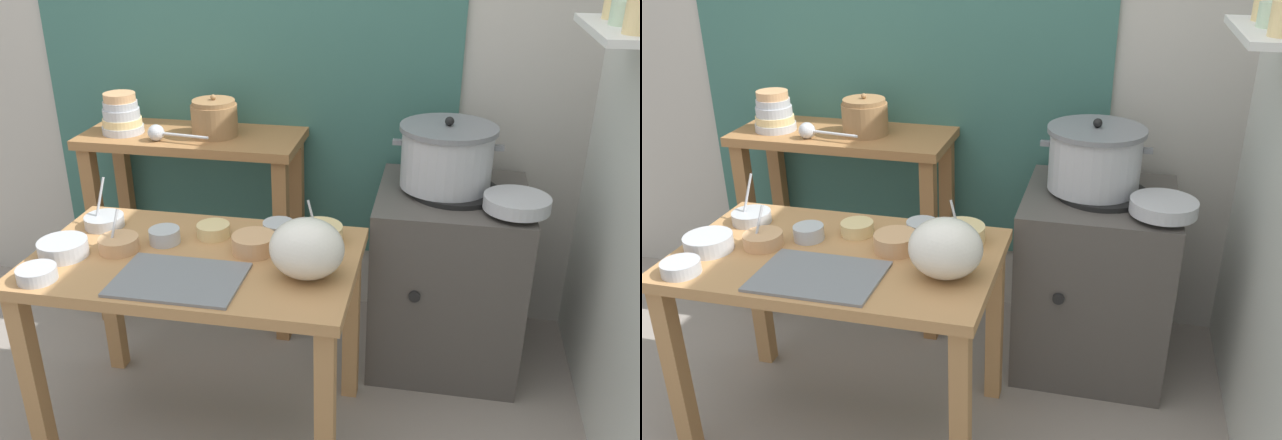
% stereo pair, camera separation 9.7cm
% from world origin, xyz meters
% --- Properties ---
extents(ground_plane, '(9.00, 9.00, 0.00)m').
position_xyz_m(ground_plane, '(0.00, 0.00, 0.00)').
color(ground_plane, gray).
extents(wall_back, '(4.40, 0.12, 2.60)m').
position_xyz_m(wall_back, '(0.08, 1.10, 1.30)').
color(wall_back, '#B2ADA3').
rests_on(wall_back, ground).
extents(prep_table, '(1.10, 0.66, 0.72)m').
position_xyz_m(prep_table, '(-0.05, 0.07, 0.61)').
color(prep_table, '#B27F4C').
rests_on(prep_table, ground).
extents(back_shelf_table, '(0.96, 0.40, 0.90)m').
position_xyz_m(back_shelf_table, '(-0.34, 0.83, 0.68)').
color(back_shelf_table, '#9E6B3D').
rests_on(back_shelf_table, ground).
extents(stove_block, '(0.60, 0.61, 0.78)m').
position_xyz_m(stove_block, '(0.80, 0.70, 0.38)').
color(stove_block, '#4C4742').
rests_on(stove_block, ground).
extents(steamer_pot, '(0.43, 0.38, 0.28)m').
position_xyz_m(steamer_pot, '(0.76, 0.72, 0.91)').
color(steamer_pot, '#B7BABF').
rests_on(steamer_pot, stove_block).
extents(clay_pot, '(0.20, 0.20, 0.18)m').
position_xyz_m(clay_pot, '(-0.23, 0.83, 0.98)').
color(clay_pot, olive).
rests_on(clay_pot, back_shelf_table).
extents(bowl_stack_enamel, '(0.18, 0.18, 0.18)m').
position_xyz_m(bowl_stack_enamel, '(-0.64, 0.79, 0.98)').
color(bowl_stack_enamel, '#B7BABF').
rests_on(bowl_stack_enamel, back_shelf_table).
extents(ladle, '(0.28, 0.07, 0.07)m').
position_xyz_m(ladle, '(-0.44, 0.71, 0.94)').
color(ladle, '#B7BABF').
rests_on(ladle, back_shelf_table).
extents(serving_tray, '(0.40, 0.28, 0.01)m').
position_xyz_m(serving_tray, '(-0.04, -0.10, 0.72)').
color(serving_tray, slate).
rests_on(serving_tray, prep_table).
extents(plastic_bag, '(0.24, 0.21, 0.20)m').
position_xyz_m(plastic_bag, '(0.35, -0.00, 0.82)').
color(plastic_bag, silver).
rests_on(plastic_bag, prep_table).
extents(wide_pan, '(0.24, 0.24, 0.05)m').
position_xyz_m(wide_pan, '(1.03, 0.53, 0.81)').
color(wide_pan, '#B7BABF').
rests_on(wide_pan, stove_block).
extents(prep_bowl_0, '(0.15, 0.15, 0.06)m').
position_xyz_m(prep_bowl_0, '(0.14, 0.13, 0.75)').
color(prep_bowl_0, tan).
rests_on(prep_bowl_0, prep_table).
extents(prep_bowl_1, '(0.17, 0.17, 0.15)m').
position_xyz_m(prep_bowl_1, '(0.34, 0.25, 0.75)').
color(prep_bowl_1, '#E5C684').
rests_on(prep_bowl_1, prep_table).
extents(prep_bowl_2, '(0.11, 0.11, 0.05)m').
position_xyz_m(prep_bowl_2, '(-0.19, 0.14, 0.75)').
color(prep_bowl_2, '#B7BABF').
rests_on(prep_bowl_2, prep_table).
extents(prep_bowl_3, '(0.12, 0.12, 0.05)m').
position_xyz_m(prep_bowl_3, '(-0.04, 0.22, 0.75)').
color(prep_bowl_3, '#E5C684').
rests_on(prep_bowl_3, prep_table).
extents(prep_bowl_4, '(0.14, 0.14, 0.18)m').
position_xyz_m(prep_bowl_4, '(-0.46, 0.23, 0.74)').
color(prep_bowl_4, '#B7BABF').
rests_on(prep_bowl_4, prep_table).
extents(prep_bowl_5, '(0.14, 0.14, 0.14)m').
position_xyz_m(prep_bowl_5, '(-0.32, 0.06, 0.75)').
color(prep_bowl_5, tan).
rests_on(prep_bowl_5, prep_table).
extents(prep_bowl_6, '(0.16, 0.16, 0.06)m').
position_xyz_m(prep_bowl_6, '(-0.49, -0.01, 0.75)').
color(prep_bowl_6, '#B7BABF').
rests_on(prep_bowl_6, prep_table).
extents(prep_bowl_7, '(0.12, 0.12, 0.04)m').
position_xyz_m(prep_bowl_7, '(-0.48, -0.18, 0.74)').
color(prep_bowl_7, '#B7BABF').
rests_on(prep_bowl_7, prep_table).
extents(prep_bowl_8, '(0.11, 0.11, 0.04)m').
position_xyz_m(prep_bowl_8, '(0.18, 0.29, 0.74)').
color(prep_bowl_8, '#B7BABF').
rests_on(prep_bowl_8, prep_table).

